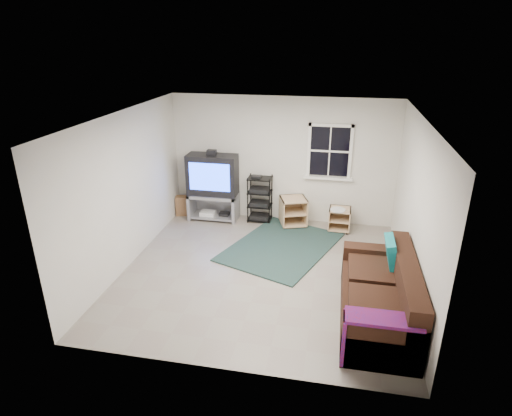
% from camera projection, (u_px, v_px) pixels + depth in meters
% --- Properties ---
extents(room, '(4.60, 4.62, 4.60)m').
position_uv_depth(room, '(329.00, 155.00, 8.53)').
color(room, gray).
rests_on(room, ground).
extents(tv_unit, '(1.04, 0.52, 1.52)m').
position_uv_depth(tv_unit, '(213.00, 182.00, 8.96)').
color(tv_unit, gray).
rests_on(tv_unit, ground).
extents(av_rack, '(0.50, 0.36, 1.00)m').
position_uv_depth(av_rack, '(260.00, 202.00, 9.01)').
color(av_rack, black).
rests_on(av_rack, ground).
extents(side_table_left, '(0.65, 0.65, 0.60)m').
position_uv_depth(side_table_left, '(293.00, 210.00, 8.87)').
color(side_table_left, tan).
rests_on(side_table_left, ground).
extents(side_table_right, '(0.44, 0.46, 0.49)m').
position_uv_depth(side_table_right, '(339.00, 217.00, 8.65)').
color(side_table_right, tan).
rests_on(side_table_right, ground).
extents(sofa, '(0.96, 2.16, 0.99)m').
position_uv_depth(sofa, '(381.00, 298.00, 5.88)').
color(sofa, black).
rests_on(sofa, ground).
extents(shag_rug, '(2.32, 2.68, 0.03)m').
position_uv_depth(shag_rug, '(281.00, 247.00, 8.02)').
color(shag_rug, black).
rests_on(shag_rug, ground).
extents(paper_bag, '(0.35, 0.27, 0.43)m').
position_uv_depth(paper_bag, '(183.00, 205.00, 9.40)').
color(paper_bag, brown).
rests_on(paper_bag, ground).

